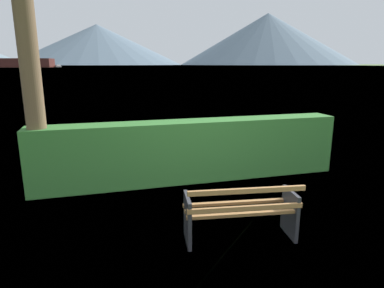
{
  "coord_description": "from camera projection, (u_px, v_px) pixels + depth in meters",
  "views": [
    {
      "loc": [
        -1.79,
        -3.97,
        2.42
      ],
      "look_at": [
        0.0,
        2.51,
        0.79
      ],
      "focal_mm": 31.13,
      "sensor_mm": 36.0,
      "label": 1
    }
  ],
  "objects": [
    {
      "name": "ground_plane",
      "position": [
        239.0,
        237.0,
        4.76
      ],
      "size": [
        1400.0,
        1400.0,
        0.0
      ],
      "primitive_type": "plane",
      "color": "#4C6B33"
    },
    {
      "name": "water_surface",
      "position": [
        100.0,
        66.0,
        293.41
      ],
      "size": [
        620.0,
        620.0,
        0.0
      ],
      "primitive_type": "plane",
      "color": "#7A99A8",
      "rests_on": "ground_plane"
    },
    {
      "name": "park_bench",
      "position": [
        241.0,
        212.0,
        4.6
      ],
      "size": [
        1.62,
        0.77,
        0.87
      ],
      "color": "#A0703F",
      "rests_on": "ground_plane"
    },
    {
      "name": "hedge_row",
      "position": [
        192.0,
        151.0,
        6.99
      ],
      "size": [
        6.42,
        0.61,
        1.27
      ],
      "primitive_type": "cube",
      "color": "#387A33",
      "rests_on": "ground_plane"
    },
    {
      "name": "fishing_boat_near",
      "position": [
        59.0,
        66.0,
        219.2
      ],
      "size": [
        3.83,
        8.65,
        1.61
      ],
      "color": "silver",
      "rests_on": "water_surface"
    },
    {
      "name": "distant_hills",
      "position": [
        92.0,
        41.0,
        534.23
      ],
      "size": [
        884.46,
        372.79,
        85.66
      ],
      "color": "slate",
      "rests_on": "ground_plane"
    }
  ]
}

